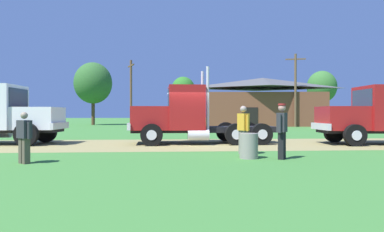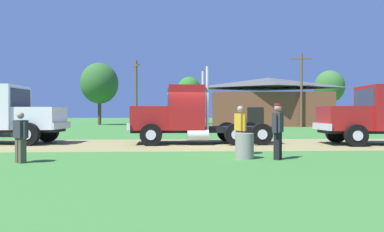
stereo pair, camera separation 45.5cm
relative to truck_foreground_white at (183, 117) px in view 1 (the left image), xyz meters
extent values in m
plane|color=#3C7932|center=(0.41, -0.45, -1.34)|extent=(200.00, 200.00, 0.00)
cube|color=#8F834E|center=(0.41, -0.45, -1.33)|extent=(120.00, 6.43, 0.01)
cube|color=black|center=(1.04, 0.05, -0.63)|extent=(7.28, 1.85, 0.28)
cube|color=maroon|center=(-1.66, -0.05, -0.06)|extent=(1.89, 2.15, 1.15)
cube|color=silver|center=(-2.62, -0.08, -0.45)|extent=(0.24, 2.29, 0.32)
cube|color=maroon|center=(0.11, 0.02, 0.45)|extent=(1.80, 2.45, 2.16)
cube|color=#2D3D4C|center=(-0.77, -0.01, 0.88)|extent=(0.11, 1.99, 0.95)
cylinder|color=silver|center=(1.12, -0.89, 0.89)|extent=(0.14, 0.14, 3.04)
cylinder|color=silver|center=(1.05, 1.00, 0.89)|extent=(0.14, 0.14, 3.04)
cylinder|color=silver|center=(0.66, -1.01, -0.84)|extent=(1.02, 0.56, 0.52)
cylinder|color=black|center=(-1.52, -1.23, -0.82)|extent=(1.05, 0.34, 1.04)
cylinder|color=silver|center=(-1.52, -1.39, -0.82)|extent=(0.47, 0.06, 0.47)
cylinder|color=black|center=(-1.61, 1.15, -0.82)|extent=(1.05, 0.34, 1.04)
cylinder|color=silver|center=(-1.62, 1.31, -0.82)|extent=(0.47, 0.06, 0.47)
cylinder|color=black|center=(3.69, -1.05, -0.82)|extent=(1.05, 0.34, 1.04)
cylinder|color=silver|center=(3.70, -1.21, -0.82)|extent=(0.47, 0.06, 0.47)
cylinder|color=black|center=(3.61, 1.34, -0.82)|extent=(1.05, 0.34, 1.04)
cylinder|color=silver|center=(3.60, 1.50, -0.82)|extent=(0.47, 0.06, 0.47)
cylinder|color=black|center=(2.45, -1.09, -0.82)|extent=(1.05, 0.34, 1.04)
cylinder|color=silver|center=(2.45, -1.25, -0.82)|extent=(0.47, 0.06, 0.47)
cylinder|color=black|center=(2.36, 1.29, -0.82)|extent=(1.05, 0.34, 1.04)
cylinder|color=silver|center=(2.35, 1.45, -0.82)|extent=(0.47, 0.06, 0.47)
cube|color=maroon|center=(7.75, -0.86, -0.06)|extent=(2.10, 2.05, 1.16)
cube|color=silver|center=(6.70, -0.81, -0.46)|extent=(0.26, 2.15, 0.32)
cube|color=maroon|center=(9.58, -0.95, 0.44)|extent=(1.75, 2.32, 2.15)
cube|color=#2D3D4C|center=(8.74, -0.90, 0.87)|extent=(0.13, 1.87, 0.95)
cylinder|color=black|center=(7.80, -1.98, -0.83)|extent=(1.03, 0.35, 1.01)
cylinder|color=silver|center=(7.79, -2.14, -0.83)|extent=(0.46, 0.06, 0.46)
cylinder|color=black|center=(7.91, 0.25, -0.83)|extent=(1.03, 0.35, 1.01)
cylinder|color=silver|center=(7.92, 0.41, -0.83)|extent=(0.46, 0.06, 0.46)
cube|color=white|center=(-7.12, 0.20, -0.06)|extent=(2.06, 2.08, 1.09)
cube|color=silver|center=(-6.09, 0.15, -0.43)|extent=(0.26, 2.19, 0.32)
cube|color=white|center=(-8.98, 0.28, 0.48)|extent=(1.84, 2.35, 2.17)
cube|color=#2D3D4C|center=(-8.09, 0.24, 0.91)|extent=(0.13, 1.90, 0.95)
cylinder|color=silver|center=(-9.45, 1.30, -0.82)|extent=(1.02, 0.57, 0.52)
cylinder|color=black|center=(-7.17, 1.34, -0.80)|extent=(1.10, 0.35, 1.08)
cylinder|color=silver|center=(-7.16, 1.50, -0.80)|extent=(0.49, 0.06, 0.49)
cylinder|color=black|center=(-7.27, -0.93, -0.80)|extent=(1.10, 0.35, 1.08)
cylinder|color=silver|center=(-7.28, -1.09, -0.80)|extent=(0.49, 0.06, 0.49)
cube|color=#2D2D33|center=(2.99, -6.12, -0.12)|extent=(0.46, 0.52, 0.64)
sphere|color=tan|center=(2.99, -6.12, 0.36)|extent=(0.24, 0.24, 0.24)
cylinder|color=maroon|center=(2.99, -6.12, 0.47)|extent=(0.26, 0.26, 0.06)
cube|color=black|center=(2.94, -6.21, -0.89)|extent=(0.24, 0.23, 0.90)
cube|color=black|center=(3.04, -6.04, -0.89)|extent=(0.24, 0.23, 0.90)
cylinder|color=#2D2D33|center=(2.84, -6.35, -0.15)|extent=(0.10, 0.10, 0.60)
cylinder|color=#2D2D33|center=(3.14, -5.89, -0.15)|extent=(0.10, 0.10, 0.60)
cube|color=#2D2D33|center=(-5.08, -6.55, -0.30)|extent=(0.52, 0.50, 0.54)
sphere|color=gray|center=(-5.08, -6.55, 0.11)|extent=(0.21, 0.21, 0.21)
cube|color=brown|center=(-5.01, -6.62, -0.95)|extent=(0.24, 0.24, 0.76)
cube|color=brown|center=(-5.16, -6.49, -0.95)|extent=(0.24, 0.24, 0.76)
cylinder|color=#2D2D33|center=(-4.87, -6.73, -0.33)|extent=(0.10, 0.10, 0.51)
cylinder|color=#2D2D33|center=(-5.30, -6.37, -0.33)|extent=(0.10, 0.10, 0.51)
cube|color=gold|center=(2.02, -4.67, -0.14)|extent=(0.41, 0.48, 0.63)
sphere|color=gray|center=(2.02, -4.67, 0.33)|extent=(0.24, 0.24, 0.24)
cube|color=slate|center=(2.05, -4.75, -0.89)|extent=(0.23, 0.22, 0.88)
cube|color=slate|center=(1.98, -4.59, -0.89)|extent=(0.23, 0.22, 0.88)
cylinder|color=gold|center=(2.13, -4.90, -0.17)|extent=(0.10, 0.10, 0.59)
cylinder|color=gold|center=(1.90, -4.45, -0.17)|extent=(0.10, 0.10, 0.59)
cylinder|color=gray|center=(1.94, -5.86, -0.91)|extent=(0.62, 0.62, 0.85)
cube|color=brown|center=(10.89, 24.75, 0.65)|extent=(14.40, 8.24, 3.97)
pyramid|color=#4F4F4F|center=(10.89, 24.75, 3.93)|extent=(15.12, 8.66, 1.29)
cube|color=black|center=(8.50, 21.45, -0.24)|extent=(1.80, 0.23, 2.20)
cylinder|color=brown|center=(-4.91, 21.55, 2.38)|extent=(0.26, 0.26, 7.43)
cube|color=brown|center=(-4.91, 21.55, 5.49)|extent=(0.93, 2.10, 0.14)
cylinder|color=brown|center=(13.49, 20.66, 2.77)|extent=(0.26, 0.26, 8.20)
cube|color=brown|center=(13.49, 20.66, 6.27)|extent=(2.18, 0.61, 0.14)
cylinder|color=#513823|center=(-10.62, 28.83, 0.43)|extent=(0.44, 0.44, 3.53)
ellipsoid|color=#2F5F29|center=(-10.62, 28.83, 4.16)|extent=(4.91, 4.91, 5.40)
cylinder|color=#513823|center=(1.37, 32.46, 0.43)|extent=(0.44, 0.44, 3.53)
ellipsoid|color=#2D7023|center=(1.37, 32.46, 3.57)|extent=(3.43, 3.43, 3.78)
cylinder|color=#513823|center=(23.38, 35.69, 0.60)|extent=(0.44, 0.44, 3.88)
ellipsoid|color=#366B2D|center=(23.38, 35.69, 4.37)|extent=(4.56, 4.56, 5.02)
camera|label=1|loc=(-0.74, -17.27, 0.17)|focal=32.36mm
camera|label=2|loc=(-0.29, -17.30, 0.17)|focal=32.36mm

